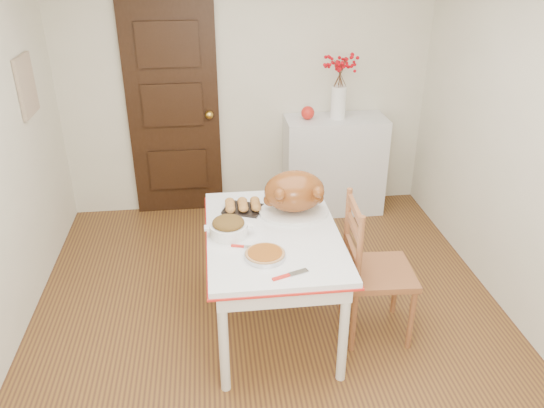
{
  "coord_description": "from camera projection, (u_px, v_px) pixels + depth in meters",
  "views": [
    {
      "loc": [
        -0.37,
        -3.03,
        2.53
      ],
      "look_at": [
        0.01,
        0.08,
        0.95
      ],
      "focal_mm": 35.56,
      "sensor_mm": 36.0,
      "label": 1
    }
  ],
  "objects": [
    {
      "name": "carving_knife",
      "position": [
        249.0,
        247.0,
        3.36
      ],
      "size": [
        0.23,
        0.11,
        0.01
      ],
      "primitive_type": null,
      "rotation": [
        0.0,
        0.0,
        -0.26
      ],
      "color": "silver",
      "rests_on": "kitchen_table"
    },
    {
      "name": "door_back",
      "position": [
        174.0,
        111.0,
        5.07
      ],
      "size": [
        0.85,
        0.06,
        2.06
      ],
      "primitive_type": "cube",
      "color": "black",
      "rests_on": "ground"
    },
    {
      "name": "wall_right",
      "position": [
        540.0,
        154.0,
        3.49
      ],
      "size": [
        0.0,
        4.0,
        2.5
      ],
      "primitive_type": "cube",
      "color": "beige",
      "rests_on": "ground"
    },
    {
      "name": "chair_oak",
      "position": [
        379.0,
        269.0,
        3.61
      ],
      "size": [
        0.48,
        0.48,
        1.03
      ],
      "primitive_type": null,
      "rotation": [
        0.0,
        0.0,
        1.52
      ],
      "color": "brown",
      "rests_on": "floor"
    },
    {
      "name": "kitchen_table",
      "position": [
        273.0,
        280.0,
        3.71
      ],
      "size": [
        0.89,
        1.29,
        0.77
      ],
      "primitive_type": null,
      "color": "white",
      "rests_on": "floor"
    },
    {
      "name": "photo_board",
      "position": [
        26.0,
        86.0,
        4.06
      ],
      "size": [
        0.03,
        0.35,
        0.45
      ],
      "primitive_type": "cube",
      "color": "tan",
      "rests_on": "ground"
    },
    {
      "name": "rolls_tray",
      "position": [
        243.0,
        206.0,
        3.8
      ],
      "size": [
        0.31,
        0.28,
        0.07
      ],
      "primitive_type": null,
      "rotation": [
        0.0,
        0.0,
        -0.38
      ],
      "color": "#B06E31",
      "rests_on": "kitchen_table"
    },
    {
      "name": "shaker_pair",
      "position": [
        311.0,
        193.0,
        3.96
      ],
      "size": [
        0.09,
        0.04,
        0.09
      ],
      "primitive_type": null,
      "rotation": [
        0.0,
        0.0,
        0.04
      ],
      "color": "white",
      "rests_on": "kitchen_table"
    },
    {
      "name": "floor",
      "position": [
        272.0,
        327.0,
        3.86
      ],
      "size": [
        3.5,
        4.0,
        0.0
      ],
      "primitive_type": "cube",
      "color": "#452819",
      "rests_on": "ground"
    },
    {
      "name": "pumpkin_pie",
      "position": [
        265.0,
        254.0,
        3.25
      ],
      "size": [
        0.3,
        0.3,
        0.05
      ],
      "primitive_type": "cylinder",
      "rotation": [
        0.0,
        0.0,
        0.24
      ],
      "color": "#8B4613",
      "rests_on": "kitchen_table"
    },
    {
      "name": "wall_back",
      "position": [
        247.0,
        85.0,
        5.07
      ],
      "size": [
        3.5,
        0.0,
        2.5
      ],
      "primitive_type": "cube",
      "color": "beige",
      "rests_on": "ground"
    },
    {
      "name": "berry_vase",
      "position": [
        339.0,
        85.0,
        4.95
      ],
      "size": [
        0.33,
        0.33,
        0.63
      ],
      "primitive_type": null,
      "color": "white",
      "rests_on": "sideboard"
    },
    {
      "name": "turkey_platter",
      "position": [
        294.0,
        194.0,
        3.7
      ],
      "size": [
        0.56,
        0.49,
        0.31
      ],
      "primitive_type": null,
      "rotation": [
        0.0,
        0.0,
        -0.23
      ],
      "color": "brown",
      "rests_on": "kitchen_table"
    },
    {
      "name": "sideboard",
      "position": [
        334.0,
        165.0,
        5.31
      ],
      "size": [
        0.96,
        0.43,
        0.96
      ],
      "primitive_type": "cube",
      "color": "silver",
      "rests_on": "floor"
    },
    {
      "name": "stuffing_dish",
      "position": [
        228.0,
        227.0,
        3.47
      ],
      "size": [
        0.36,
        0.32,
        0.12
      ],
      "primitive_type": null,
      "rotation": [
        0.0,
        0.0,
        -0.26
      ],
      "color": "brown",
      "rests_on": "kitchen_table"
    },
    {
      "name": "apple",
      "position": [
        308.0,
        113.0,
        5.04
      ],
      "size": [
        0.13,
        0.13,
        0.13
      ],
      "primitive_type": "sphere",
      "color": "red",
      "rests_on": "sideboard"
    },
    {
      "name": "drinking_glass",
      "position": [
        272.0,
        190.0,
        4.0
      ],
      "size": [
        0.06,
        0.06,
        0.1
      ],
      "primitive_type": "cylinder",
      "rotation": [
        0.0,
        0.0,
        -0.16
      ],
      "color": "white",
      "rests_on": "kitchen_table"
    },
    {
      "name": "pie_server",
      "position": [
        290.0,
        274.0,
        3.09
      ],
      "size": [
        0.24,
        0.14,
        0.01
      ],
      "primitive_type": null,
      "rotation": [
        0.0,
        0.0,
        0.35
      ],
      "color": "silver",
      "rests_on": "kitchen_table"
    }
  ]
}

